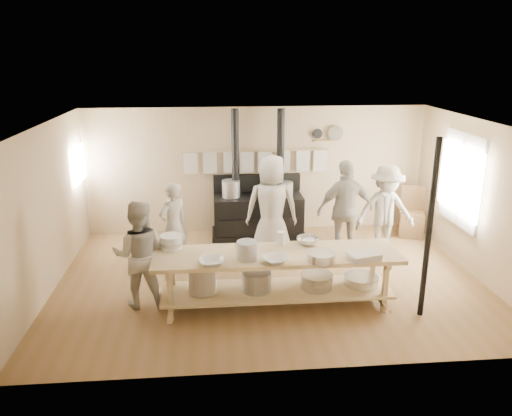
{
  "coord_description": "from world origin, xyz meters",
  "views": [
    {
      "loc": [
        -0.9,
        -7.57,
        3.68
      ],
      "look_at": [
        -0.21,
        0.2,
        1.2
      ],
      "focal_mm": 35.0,
      "sensor_mm": 36.0,
      "label": 1
    }
  ],
  "objects_px": {
    "cook_far_left": "(173,225)",
    "roasting_pan": "(364,256)",
    "stove": "(258,211)",
    "cook_center": "(272,208)",
    "prep_table": "(276,274)",
    "cook_by_window": "(385,211)",
    "cook_left": "(139,254)",
    "cook_right": "(345,210)",
    "chair": "(411,222)"
  },
  "relations": [
    {
      "from": "prep_table",
      "to": "cook_left",
      "type": "relative_size",
      "value": 2.2
    },
    {
      "from": "prep_table",
      "to": "cook_by_window",
      "type": "relative_size",
      "value": 2.09
    },
    {
      "from": "prep_table",
      "to": "cook_by_window",
      "type": "xyz_separation_m",
      "value": [
        2.23,
        1.75,
        0.34
      ]
    },
    {
      "from": "stove",
      "to": "cook_right",
      "type": "distance_m",
      "value": 1.99
    },
    {
      "from": "cook_left",
      "to": "cook_center",
      "type": "relative_size",
      "value": 0.85
    },
    {
      "from": "prep_table",
      "to": "cook_right",
      "type": "distance_m",
      "value": 2.32
    },
    {
      "from": "cook_left",
      "to": "chair",
      "type": "xyz_separation_m",
      "value": [
        5.17,
        2.52,
        -0.52
      ]
    },
    {
      "from": "cook_far_left",
      "to": "roasting_pan",
      "type": "bearing_deg",
      "value": 105.42
    },
    {
      "from": "cook_by_window",
      "to": "roasting_pan",
      "type": "height_order",
      "value": "cook_by_window"
    },
    {
      "from": "cook_center",
      "to": "cook_by_window",
      "type": "relative_size",
      "value": 1.12
    },
    {
      "from": "cook_far_left",
      "to": "cook_right",
      "type": "height_order",
      "value": "cook_right"
    },
    {
      "from": "cook_far_left",
      "to": "cook_left",
      "type": "distance_m",
      "value": 1.43
    },
    {
      "from": "stove",
      "to": "prep_table",
      "type": "bearing_deg",
      "value": -90.04
    },
    {
      "from": "prep_table",
      "to": "cook_right",
      "type": "relative_size",
      "value": 1.96
    },
    {
      "from": "cook_center",
      "to": "chair",
      "type": "bearing_deg",
      "value": -159.44
    },
    {
      "from": "cook_left",
      "to": "chair",
      "type": "height_order",
      "value": "cook_left"
    },
    {
      "from": "cook_right",
      "to": "roasting_pan",
      "type": "relative_size",
      "value": 4.29
    },
    {
      "from": "chair",
      "to": "cook_far_left",
      "type": "bearing_deg",
      "value": -148.49
    },
    {
      "from": "prep_table",
      "to": "cook_center",
      "type": "height_order",
      "value": "cook_center"
    },
    {
      "from": "prep_table",
      "to": "roasting_pan",
      "type": "height_order",
      "value": "roasting_pan"
    },
    {
      "from": "stove",
      "to": "cook_far_left",
      "type": "xyz_separation_m",
      "value": [
        -1.61,
        -1.43,
        0.25
      ]
    },
    {
      "from": "cook_left",
      "to": "cook_by_window",
      "type": "xyz_separation_m",
      "value": [
        4.23,
        1.54,
        0.04
      ]
    },
    {
      "from": "prep_table",
      "to": "cook_by_window",
      "type": "height_order",
      "value": "cook_by_window"
    },
    {
      "from": "cook_right",
      "to": "chair",
      "type": "xyz_separation_m",
      "value": [
        1.69,
        0.99,
        -0.62
      ]
    },
    {
      "from": "cook_right",
      "to": "cook_left",
      "type": "bearing_deg",
      "value": 14.95
    },
    {
      "from": "cook_far_left",
      "to": "cook_center",
      "type": "bearing_deg",
      "value": 147.95
    },
    {
      "from": "prep_table",
      "to": "cook_left",
      "type": "distance_m",
      "value": 2.04
    },
    {
      "from": "cook_far_left",
      "to": "stove",
      "type": "bearing_deg",
      "value": -178.54
    },
    {
      "from": "stove",
      "to": "cook_by_window",
      "type": "bearing_deg",
      "value": -29.61
    },
    {
      "from": "chair",
      "to": "roasting_pan",
      "type": "bearing_deg",
      "value": -104.67
    },
    {
      "from": "cook_right",
      "to": "cook_by_window",
      "type": "distance_m",
      "value": 0.75
    },
    {
      "from": "stove",
      "to": "cook_far_left",
      "type": "height_order",
      "value": "stove"
    },
    {
      "from": "cook_left",
      "to": "roasting_pan",
      "type": "bearing_deg",
      "value": 171.82
    },
    {
      "from": "cook_center",
      "to": "cook_by_window",
      "type": "bearing_deg",
      "value": -178.33
    },
    {
      "from": "cook_left",
      "to": "cook_center",
      "type": "bearing_deg",
      "value": -141.43
    },
    {
      "from": "cook_by_window",
      "to": "roasting_pan",
      "type": "bearing_deg",
      "value": -118.65
    },
    {
      "from": "cook_left",
      "to": "cook_right",
      "type": "xyz_separation_m",
      "value": [
        3.48,
        1.53,
        0.1
      ]
    },
    {
      "from": "cook_center",
      "to": "cook_right",
      "type": "relative_size",
      "value": 1.05
    },
    {
      "from": "stove",
      "to": "cook_center",
      "type": "bearing_deg",
      "value": -83.02
    },
    {
      "from": "stove",
      "to": "cook_right",
      "type": "bearing_deg",
      "value": -40.77
    },
    {
      "from": "stove",
      "to": "cook_far_left",
      "type": "distance_m",
      "value": 2.16
    },
    {
      "from": "cook_left",
      "to": "cook_by_window",
      "type": "relative_size",
      "value": 0.95
    },
    {
      "from": "prep_table",
      "to": "cook_far_left",
      "type": "distance_m",
      "value": 2.27
    },
    {
      "from": "stove",
      "to": "cook_center",
      "type": "relative_size",
      "value": 1.35
    },
    {
      "from": "cook_far_left",
      "to": "cook_by_window",
      "type": "distance_m",
      "value": 3.84
    },
    {
      "from": "prep_table",
      "to": "cook_by_window",
      "type": "bearing_deg",
      "value": 38.12
    },
    {
      "from": "cook_far_left",
      "to": "cook_left",
      "type": "relative_size",
      "value": 0.94
    },
    {
      "from": "roasting_pan",
      "to": "cook_far_left",
      "type": "bearing_deg",
      "value": 145.6
    },
    {
      "from": "cook_left",
      "to": "cook_center",
      "type": "distance_m",
      "value": 2.7
    },
    {
      "from": "roasting_pan",
      "to": "chair",
      "type": "bearing_deg",
      "value": 57.29
    }
  ]
}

